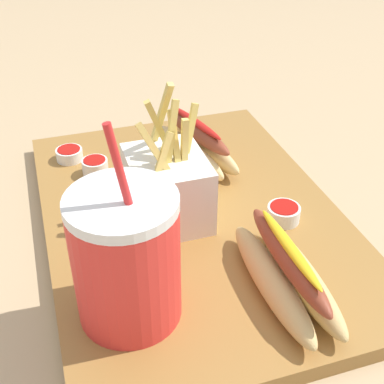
{
  "coord_description": "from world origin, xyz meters",
  "views": [
    {
      "loc": [
        0.48,
        -0.15,
        0.4
      ],
      "look_at": [
        0.0,
        0.0,
        0.05
      ],
      "focal_mm": 48.84,
      "sensor_mm": 36.0,
      "label": 1
    }
  ],
  "objects_px": {
    "soda_cup": "(126,258)",
    "hot_dog_1": "(286,273)",
    "hot_dog_2": "(196,144)",
    "fries_basket": "(167,186)",
    "ketchup_cup_3": "(284,213)",
    "ketchup_cup_2": "(69,154)",
    "ketchup_cup_1": "(95,166)"
  },
  "relations": [
    {
      "from": "ketchup_cup_2",
      "to": "ketchup_cup_3",
      "type": "distance_m",
      "value": 0.31
    },
    {
      "from": "ketchup_cup_1",
      "to": "ketchup_cup_3",
      "type": "relative_size",
      "value": 0.89
    },
    {
      "from": "soda_cup",
      "to": "ketchup_cup_2",
      "type": "xyz_separation_m",
      "value": [
        -0.3,
        -0.02,
        -0.06
      ]
    },
    {
      "from": "hot_dog_1",
      "to": "ketchup_cup_3",
      "type": "distance_m",
      "value": 0.12
    },
    {
      "from": "fries_basket",
      "to": "ketchup_cup_1",
      "type": "xyz_separation_m",
      "value": [
        -0.12,
        -0.07,
        -0.03
      ]
    },
    {
      "from": "fries_basket",
      "to": "hot_dog_1",
      "type": "relative_size",
      "value": 0.91
    },
    {
      "from": "ketchup_cup_1",
      "to": "ketchup_cup_2",
      "type": "height_order",
      "value": "ketchup_cup_1"
    },
    {
      "from": "ketchup_cup_3",
      "to": "hot_dog_1",
      "type": "bearing_deg",
      "value": -25.13
    },
    {
      "from": "soda_cup",
      "to": "ketchup_cup_2",
      "type": "relative_size",
      "value": 5.52
    },
    {
      "from": "ketchup_cup_3",
      "to": "fries_basket",
      "type": "bearing_deg",
      "value": -111.33
    },
    {
      "from": "hot_dog_1",
      "to": "ketchup_cup_2",
      "type": "relative_size",
      "value": 4.79
    },
    {
      "from": "soda_cup",
      "to": "ketchup_cup_3",
      "type": "xyz_separation_m",
      "value": [
        -0.09,
        0.2,
        -0.06
      ]
    },
    {
      "from": "fries_basket",
      "to": "hot_dog_1",
      "type": "bearing_deg",
      "value": 27.1
    },
    {
      "from": "soda_cup",
      "to": "ketchup_cup_3",
      "type": "bearing_deg",
      "value": 112.85
    },
    {
      "from": "fries_basket",
      "to": "ketchup_cup_2",
      "type": "xyz_separation_m",
      "value": [
        -0.17,
        -0.1,
        -0.03
      ]
    },
    {
      "from": "soda_cup",
      "to": "fries_basket",
      "type": "height_order",
      "value": "soda_cup"
    },
    {
      "from": "ketchup_cup_1",
      "to": "ketchup_cup_2",
      "type": "relative_size",
      "value": 0.94
    },
    {
      "from": "ketchup_cup_2",
      "to": "ketchup_cup_3",
      "type": "height_order",
      "value": "ketchup_cup_3"
    },
    {
      "from": "soda_cup",
      "to": "hot_dog_2",
      "type": "height_order",
      "value": "soda_cup"
    },
    {
      "from": "ketchup_cup_2",
      "to": "hot_dog_1",
      "type": "bearing_deg",
      "value": 28.52
    },
    {
      "from": "fries_basket",
      "to": "ketchup_cup_3",
      "type": "height_order",
      "value": "fries_basket"
    },
    {
      "from": "soda_cup",
      "to": "ketchup_cup_1",
      "type": "xyz_separation_m",
      "value": [
        -0.26,
        0.01,
        -0.05
      ]
    },
    {
      "from": "ketchup_cup_3",
      "to": "hot_dog_2",
      "type": "bearing_deg",
      "value": -161.26
    },
    {
      "from": "hot_dog_2",
      "to": "ketchup_cup_2",
      "type": "distance_m",
      "value": 0.18
    },
    {
      "from": "hot_dog_1",
      "to": "ketchup_cup_1",
      "type": "xyz_separation_m",
      "value": [
        -0.27,
        -0.15,
        -0.01
      ]
    },
    {
      "from": "ketchup_cup_3",
      "to": "soda_cup",
      "type": "bearing_deg",
      "value": -67.15
    },
    {
      "from": "ketchup_cup_2",
      "to": "ketchup_cup_3",
      "type": "relative_size",
      "value": 0.95
    },
    {
      "from": "ketchup_cup_1",
      "to": "ketchup_cup_3",
      "type": "bearing_deg",
      "value": 49.07
    },
    {
      "from": "soda_cup",
      "to": "hot_dog_2",
      "type": "distance_m",
      "value": 0.29
    },
    {
      "from": "soda_cup",
      "to": "hot_dog_1",
      "type": "distance_m",
      "value": 0.16
    },
    {
      "from": "ketchup_cup_1",
      "to": "fries_basket",
      "type": "bearing_deg",
      "value": 29.52
    },
    {
      "from": "ketchup_cup_1",
      "to": "soda_cup",
      "type": "bearing_deg",
      "value": -1.5
    }
  ]
}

